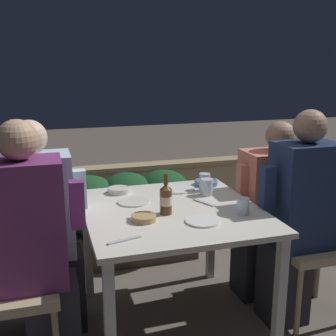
{
  "coord_description": "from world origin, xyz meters",
  "views": [
    {
      "loc": [
        -0.67,
        -2.16,
        1.55
      ],
      "look_at": [
        0.0,
        0.08,
        0.96
      ],
      "focal_mm": 45.0,
      "sensor_mm": 36.0,
      "label": 1
    }
  ],
  "objects_px": {
    "person_blue_shirt": "(43,229)",
    "beer_bottle": "(166,199)",
    "chair_right_far": "(297,209)",
    "person_coral_top": "(271,210)",
    "chair_left_far": "(6,242)",
    "person_purple_stripe": "(34,250)",
    "chair_right_near": "(326,226)",
    "person_navy_jumper": "(298,218)"
  },
  "relations": [
    {
      "from": "person_purple_stripe",
      "to": "chair_right_far",
      "type": "height_order",
      "value": "person_purple_stripe"
    },
    {
      "from": "chair_left_far",
      "to": "person_coral_top",
      "type": "height_order",
      "value": "person_coral_top"
    },
    {
      "from": "person_purple_stripe",
      "to": "person_navy_jumper",
      "type": "bearing_deg",
      "value": 0.52
    },
    {
      "from": "person_purple_stripe",
      "to": "chair_right_near",
      "type": "xyz_separation_m",
      "value": [
        1.69,
        0.01,
        -0.08
      ]
    },
    {
      "from": "chair_left_far",
      "to": "person_coral_top",
      "type": "relative_size",
      "value": 0.81
    },
    {
      "from": "person_coral_top",
      "to": "person_navy_jumper",
      "type": "bearing_deg",
      "value": -91.56
    },
    {
      "from": "person_navy_jumper",
      "to": "chair_right_far",
      "type": "relative_size",
      "value": 1.34
    },
    {
      "from": "person_blue_shirt",
      "to": "chair_right_far",
      "type": "relative_size",
      "value": 1.3
    },
    {
      "from": "chair_right_near",
      "to": "person_navy_jumper",
      "type": "height_order",
      "value": "person_navy_jumper"
    },
    {
      "from": "chair_right_far",
      "to": "chair_right_near",
      "type": "bearing_deg",
      "value": -92.27
    },
    {
      "from": "person_purple_stripe",
      "to": "chair_left_far",
      "type": "height_order",
      "value": "person_purple_stripe"
    },
    {
      "from": "person_coral_top",
      "to": "chair_left_far",
      "type": "bearing_deg",
      "value": -179.78
    },
    {
      "from": "chair_right_near",
      "to": "person_navy_jumper",
      "type": "distance_m",
      "value": 0.21
    },
    {
      "from": "chair_left_far",
      "to": "person_blue_shirt",
      "type": "bearing_deg",
      "value": 0.0
    },
    {
      "from": "chair_right_near",
      "to": "chair_right_far",
      "type": "relative_size",
      "value": 1.0
    },
    {
      "from": "chair_right_far",
      "to": "person_coral_top",
      "type": "xyz_separation_m",
      "value": [
        -0.2,
        0.0,
        0.01
      ]
    },
    {
      "from": "person_blue_shirt",
      "to": "beer_bottle",
      "type": "distance_m",
      "value": 0.72
    },
    {
      "from": "person_navy_jumper",
      "to": "beer_bottle",
      "type": "distance_m",
      "value": 0.81
    },
    {
      "from": "person_blue_shirt",
      "to": "person_navy_jumper",
      "type": "relative_size",
      "value": 0.97
    },
    {
      "from": "chair_right_near",
      "to": "chair_right_far",
      "type": "distance_m",
      "value": 0.32
    },
    {
      "from": "chair_right_near",
      "to": "person_navy_jumper",
      "type": "bearing_deg",
      "value": -180.0
    },
    {
      "from": "person_blue_shirt",
      "to": "beer_bottle",
      "type": "relative_size",
      "value": 5.52
    },
    {
      "from": "chair_right_far",
      "to": "chair_left_far",
      "type": "bearing_deg",
      "value": -179.8
    },
    {
      "from": "person_coral_top",
      "to": "person_blue_shirt",
      "type": "bearing_deg",
      "value": -179.75
    },
    {
      "from": "chair_right_far",
      "to": "beer_bottle",
      "type": "relative_size",
      "value": 4.24
    },
    {
      "from": "chair_left_far",
      "to": "person_blue_shirt",
      "type": "height_order",
      "value": "person_blue_shirt"
    },
    {
      "from": "person_blue_shirt",
      "to": "person_coral_top",
      "type": "xyz_separation_m",
      "value": [
        1.45,
        0.01,
        -0.04
      ]
    },
    {
      "from": "beer_bottle",
      "to": "chair_right_near",
      "type": "bearing_deg",
      "value": -4.31
    },
    {
      "from": "person_blue_shirt",
      "to": "chair_right_far",
      "type": "xyz_separation_m",
      "value": [
        1.66,
        0.01,
        -0.05
      ]
    },
    {
      "from": "person_coral_top",
      "to": "beer_bottle",
      "type": "height_order",
      "value": "person_coral_top"
    },
    {
      "from": "person_blue_shirt",
      "to": "chair_right_near",
      "type": "height_order",
      "value": "person_blue_shirt"
    },
    {
      "from": "person_purple_stripe",
      "to": "person_coral_top",
      "type": "relative_size",
      "value": 1.1
    },
    {
      "from": "person_purple_stripe",
      "to": "chair_right_far",
      "type": "xyz_separation_m",
      "value": [
        1.7,
        0.33,
        -0.08
      ]
    },
    {
      "from": "chair_left_far",
      "to": "person_navy_jumper",
      "type": "bearing_deg",
      "value": -10.73
    },
    {
      "from": "chair_right_near",
      "to": "person_coral_top",
      "type": "bearing_deg",
      "value": 121.01
    },
    {
      "from": "chair_left_far",
      "to": "chair_right_near",
      "type": "height_order",
      "value": "same"
    },
    {
      "from": "person_purple_stripe",
      "to": "person_blue_shirt",
      "type": "distance_m",
      "value": 0.33
    },
    {
      "from": "chair_right_far",
      "to": "beer_bottle",
      "type": "xyz_separation_m",
      "value": [
        -1.0,
        -0.24,
        0.25
      ]
    },
    {
      "from": "chair_right_near",
      "to": "chair_right_far",
      "type": "xyz_separation_m",
      "value": [
        0.01,
        0.32,
        0.0
      ]
    },
    {
      "from": "person_purple_stripe",
      "to": "person_navy_jumper",
      "type": "xyz_separation_m",
      "value": [
        1.49,
        0.01,
        -0.0
      ]
    },
    {
      "from": "person_purple_stripe",
      "to": "person_blue_shirt",
      "type": "relative_size",
      "value": 1.04
    },
    {
      "from": "person_blue_shirt",
      "to": "chair_right_near",
      "type": "xyz_separation_m",
      "value": [
        1.65,
        -0.31,
        -0.05
      ]
    }
  ]
}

